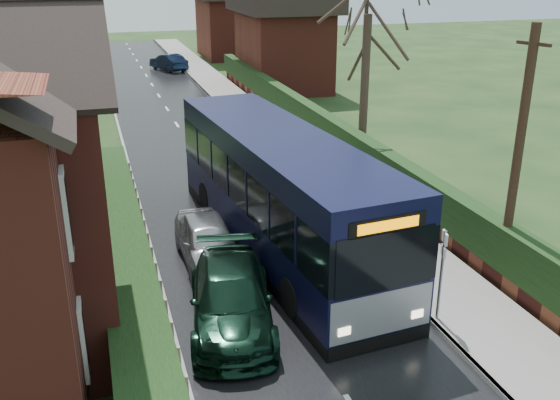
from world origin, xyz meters
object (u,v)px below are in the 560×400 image
object	(u,v)px
car_silver	(208,241)
car_green	(231,299)
bus	(280,194)
telegraph_pole	(517,163)
bus_stop_sign	(442,263)

from	to	relation	value
car_silver	car_green	size ratio (longest dim) A/B	0.82
bus	telegraph_pole	bearing A→B (deg)	-44.54
car_silver	car_green	bearing A→B (deg)	-92.18
car_silver	telegraph_pole	world-z (taller)	telegraph_pole
car_green	telegraph_pole	size ratio (longest dim) A/B	0.69
bus_stop_sign	telegraph_pole	distance (m)	3.41
car_green	telegraph_pole	xyz separation A→B (m)	(7.40, -0.30, 2.83)
car_silver	bus_stop_sign	size ratio (longest dim) A/B	1.60
car_silver	car_green	world-z (taller)	car_green
bus	bus_stop_sign	bearing A→B (deg)	-70.61
bus	car_green	bearing A→B (deg)	-127.90
car_green	telegraph_pole	distance (m)	7.93
car_green	telegraph_pole	world-z (taller)	telegraph_pole
bus	bus_stop_sign	size ratio (longest dim) A/B	4.90
car_green	bus_stop_sign	size ratio (longest dim) A/B	1.95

